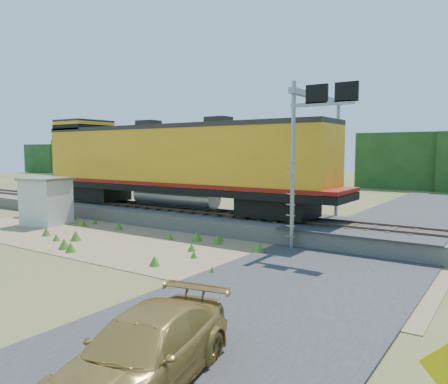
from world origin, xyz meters
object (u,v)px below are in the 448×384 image
Objects in this scene: shed at (46,201)px; signal_gantry at (320,127)px; car at (144,352)px; locomotive at (171,162)px.

signal_gantry reaches higher than shed.
signal_gantry is 15.09m from car.
shed is 20.06m from car.
signal_gantry is (9.87, -0.68, 1.81)m from locomotive.
car is at bearing -50.53° from locomotive.
car is at bearing -41.85° from shed.
shed reaches higher than car.
locomotive reaches higher than car.
shed is at bearing -163.99° from signal_gantry.
car is (2.30, -14.10, -4.84)m from signal_gantry.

